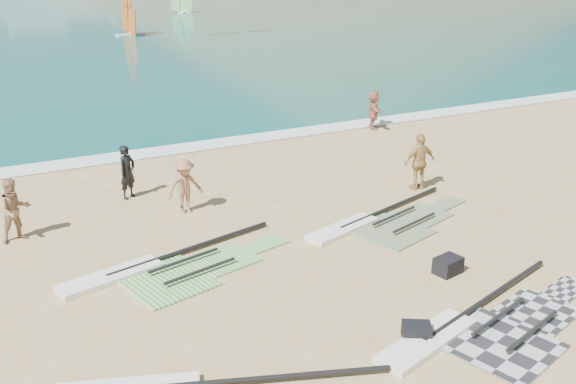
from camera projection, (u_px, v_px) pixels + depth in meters
name	position (u px, v px, depth m)	size (l,w,h in m)	color
ground	(391.00, 285.00, 14.47)	(300.00, 300.00, 0.00)	tan
surf_line	(203.00, 146.00, 24.71)	(300.00, 1.20, 0.04)	white
rig_grey	(482.00, 328.00, 12.72)	(6.01, 3.27, 0.20)	#29282B
rig_green	(165.00, 269.00, 15.07)	(5.87, 3.00, 0.20)	green
rig_orange	(382.00, 223.00, 17.64)	(5.63, 3.08, 0.20)	orange
gear_bag_near	(448.00, 265.00, 14.93)	(0.62, 0.45, 0.40)	black
gear_bag_far	(416.00, 331.00, 12.40)	(0.55, 0.38, 0.33)	black
person_wetsuit	(127.00, 172.00, 19.30)	(0.60, 0.40, 1.65)	black
beachgoer_left	(15.00, 210.00, 16.41)	(0.82, 0.64, 1.69)	#A47A58
beachgoer_mid	(185.00, 186.00, 18.18)	(1.04, 0.60, 1.62)	#9D684B
beachgoer_back	(420.00, 162.00, 19.98)	(1.06, 0.44, 1.80)	tan
beachgoer_right	(374.00, 110.00, 26.89)	(1.51, 0.48, 1.63)	#B76A5A
windsurfer_centre	(129.00, 20.00, 56.45)	(2.62, 3.07, 4.63)	white
windsurfer_right	(182.00, 2.00, 77.18)	(2.56, 2.41, 4.34)	white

